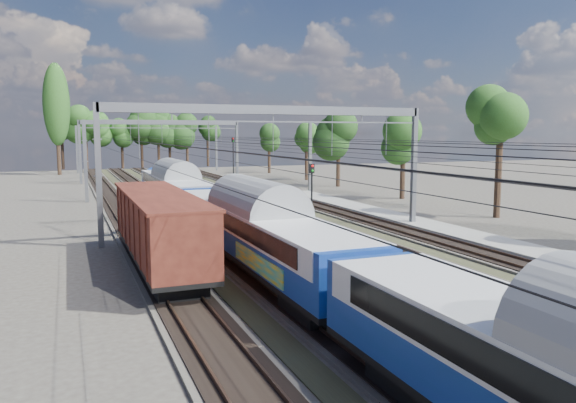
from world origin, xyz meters
name	(u,v)px	position (x,y,z in m)	size (l,w,h in m)	color
track_bed	(219,208)	(0.00, 45.00, 0.10)	(21.00, 130.00, 0.34)	#47423A
platform	(512,247)	(12.00, 20.00, 0.15)	(3.00, 70.00, 0.30)	gray
catenary	(203,140)	(0.33, 52.69, 6.40)	(25.65, 130.00, 9.00)	slate
tree_belt	(193,127)	(7.62, 91.83, 8.19)	(39.74, 99.99, 12.19)	black
poplar	(56,105)	(-14.50, 98.00, 11.89)	(4.40, 4.40, 19.04)	black
emu_train	(259,221)	(-4.50, 19.74, 2.76)	(3.21, 67.80, 4.69)	black
freight_boxcar	(159,225)	(-9.00, 22.67, 2.37)	(3.12, 15.04, 3.88)	black
worker	(184,181)	(0.90, 66.66, 0.94)	(0.69, 0.45, 1.88)	black
signal_near	(312,192)	(1.87, 27.62, 3.22)	(0.32, 0.29, 5.09)	black
signal_far	(233,153)	(11.18, 79.06, 4.10)	(0.46, 0.43, 6.48)	black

